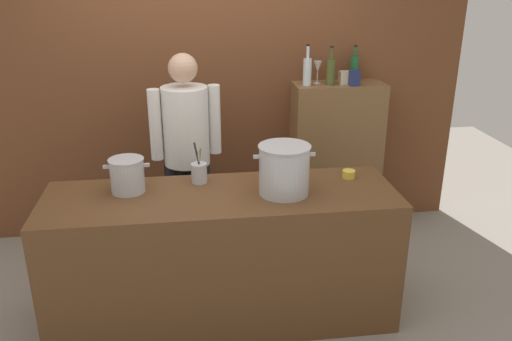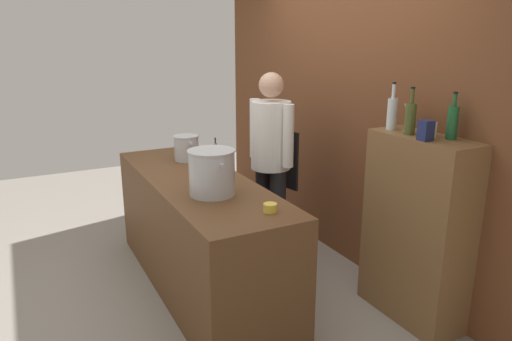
{
  "view_description": "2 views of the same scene",
  "coord_description": "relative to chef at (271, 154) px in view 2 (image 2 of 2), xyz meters",
  "views": [
    {
      "loc": [
        -0.19,
        -3.03,
        2.24
      ],
      "look_at": [
        0.26,
        0.32,
        0.92
      ],
      "focal_mm": 37.19,
      "sensor_mm": 36.0,
      "label": 1
    },
    {
      "loc": [
        3.28,
        -1.19,
        1.95
      ],
      "look_at": [
        0.25,
        0.37,
        0.98
      ],
      "focal_mm": 33.4,
      "sensor_mm": 36.0,
      "label": 2
    }
  ],
  "objects": [
    {
      "name": "ground_plane",
      "position": [
        0.2,
        -0.75,
        -0.96
      ],
      "size": [
        8.0,
        8.0,
        0.0
      ],
      "primitive_type": "plane",
      "color": "gray"
    },
    {
      "name": "brick_back_panel",
      "position": [
        0.2,
        0.65,
        0.54
      ],
      "size": [
        4.4,
        0.1,
        3.0
      ],
      "primitive_type": "cube",
      "color": "brown",
      "rests_on": "ground_plane"
    },
    {
      "name": "prep_counter",
      "position": [
        0.2,
        -0.75,
        -0.51
      ],
      "size": [
        2.22,
        0.7,
        0.9
      ],
      "primitive_type": "cube",
      "color": "brown",
      "rests_on": "ground_plane"
    },
    {
      "name": "bar_cabinet",
      "position": [
        1.28,
        0.44,
        -0.31
      ],
      "size": [
        0.76,
        0.32,
        1.32
      ],
      "primitive_type": "cube",
      "color": "brown",
      "rests_on": "ground_plane"
    },
    {
      "name": "chef",
      "position": [
        0.0,
        0.0,
        0.0
      ],
      "size": [
        0.52,
        0.39,
        1.66
      ],
      "rotation": [
        0.0,
        0.0,
        3.34
      ],
      "color": "black",
      "rests_on": "ground_plane"
    },
    {
      "name": "stockpot_large",
      "position": [
        0.59,
        -0.79,
        0.09
      ],
      "size": [
        0.38,
        0.32,
        0.31
      ],
      "color": "#B7BABF",
      "rests_on": "prep_counter"
    },
    {
      "name": "stockpot_small",
      "position": [
        -0.37,
        -0.63,
        0.04
      ],
      "size": [
        0.28,
        0.22,
        0.22
      ],
      "color": "#B7BABF",
      "rests_on": "prep_counter"
    },
    {
      "name": "utensil_crock",
      "position": [
        0.07,
        -0.54,
        0.0
      ],
      "size": [
        0.1,
        0.1,
        0.27
      ],
      "color": "#B7BABF",
      "rests_on": "prep_counter"
    },
    {
      "name": "butter_jar",
      "position": [
        1.07,
        -0.6,
        -0.04
      ],
      "size": [
        0.09,
        0.09,
        0.05
      ],
      "primitive_type": "cylinder",
      "color": "yellow",
      "rests_on": "prep_counter"
    },
    {
      "name": "wine_bottle_green",
      "position": [
        1.42,
        0.51,
        0.47
      ],
      "size": [
        0.07,
        0.07,
        0.3
      ],
      "color": "#1E592D",
      "rests_on": "bar_cabinet"
    },
    {
      "name": "wine_bottle_olive",
      "position": [
        1.19,
        0.39,
        0.46
      ],
      "size": [
        0.07,
        0.07,
        0.31
      ],
      "color": "#475123",
      "rests_on": "bar_cabinet"
    },
    {
      "name": "wine_bottle_clear",
      "position": [
        1.0,
        0.4,
        0.47
      ],
      "size": [
        0.07,
        0.07,
        0.33
      ],
      "color": "silver",
      "rests_on": "bar_cabinet"
    },
    {
      "name": "wine_glass_short",
      "position": [
        1.1,
        0.46,
        0.48
      ],
      "size": [
        0.07,
        0.07,
        0.18
      ],
      "color": "silver",
      "rests_on": "bar_cabinet"
    },
    {
      "name": "spice_tin_cream",
      "position": [
        1.31,
        0.42,
        0.4
      ],
      "size": [
        0.08,
        0.08,
        0.1
      ],
      "primitive_type": "cube",
      "color": "beige",
      "rests_on": "bar_cabinet"
    },
    {
      "name": "spice_tin_navy",
      "position": [
        1.37,
        0.34,
        0.42
      ],
      "size": [
        0.08,
        0.08,
        0.13
      ],
      "primitive_type": "cube",
      "color": "navy",
      "rests_on": "bar_cabinet"
    }
  ]
}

